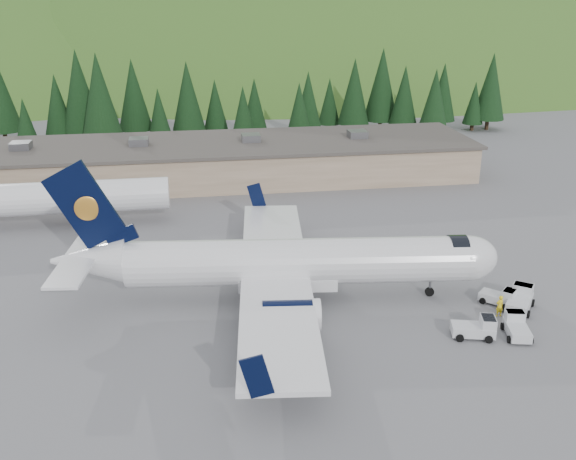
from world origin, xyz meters
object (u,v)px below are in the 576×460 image
at_px(baggage_tug_b, 501,297).
at_px(baggage_tug_c, 516,326).
at_px(second_airliner, 39,198).
at_px(terminal_building, 215,160).
at_px(baggage_tug_d, 520,299).
at_px(airliner, 286,263).
at_px(ramp_worker, 500,306).
at_px(baggage_tug_a, 477,328).

height_order(baggage_tug_b, baggage_tug_c, baggage_tug_c).
relative_size(second_airliner, baggage_tug_c, 8.43).
bearing_deg(terminal_building, baggage_tug_d, -61.97).
distance_m(airliner, ramp_worker, 17.49).
height_order(second_airliner, baggage_tug_d, second_airliner).
bearing_deg(baggage_tug_b, airliner, -146.99).
xyz_separation_m(airliner, ramp_worker, (16.35, -5.73, -2.38)).
bearing_deg(baggage_tug_a, terminal_building, 125.01).
relative_size(baggage_tug_a, baggage_tug_b, 1.15).
xyz_separation_m(baggage_tug_c, ramp_worker, (0.08, 2.95, 0.19)).
xyz_separation_m(second_airliner, baggage_tug_b, (41.26, -25.69, -2.65)).
distance_m(airliner, baggage_tug_d, 19.45).
bearing_deg(terminal_building, airliner, -84.07).
height_order(baggage_tug_c, terminal_building, terminal_building).
bearing_deg(ramp_worker, baggage_tug_d, -164.37).
xyz_separation_m(second_airliner, ramp_worker, (40.19, -27.61, -2.41)).
bearing_deg(ramp_worker, airliner, -28.02).
distance_m(airliner, baggage_tug_a, 15.91).
xyz_separation_m(baggage_tug_a, baggage_tug_c, (3.09, -0.15, -0.04)).
relative_size(baggage_tug_c, baggage_tug_d, 0.89).
distance_m(baggage_tug_a, terminal_building, 49.50).
bearing_deg(baggage_tug_b, ramp_worker, -73.74).
distance_m(baggage_tug_b, terminal_building, 46.88).
xyz_separation_m(baggage_tug_b, baggage_tug_c, (-1.14, -4.87, 0.04)).
distance_m(baggage_tug_a, baggage_tug_d, 6.75).
relative_size(baggage_tug_a, baggage_tug_d, 0.94).
height_order(baggage_tug_a, baggage_tug_b, baggage_tug_a).
height_order(baggage_tug_b, baggage_tug_d, baggage_tug_d).
relative_size(terminal_building, ramp_worker, 39.04).
xyz_separation_m(second_airliner, baggage_tug_a, (37.03, -30.41, -2.57)).
distance_m(baggage_tug_a, baggage_tug_b, 6.34).
height_order(second_airliner, baggage_tug_b, second_airliner).
xyz_separation_m(baggage_tug_d, ramp_worker, (-2.37, -1.07, 0.11)).
bearing_deg(second_airliner, airliner, -42.54).
relative_size(baggage_tug_c, ramp_worker, 1.79).
bearing_deg(baggage_tug_c, airliner, 75.04).
xyz_separation_m(baggage_tug_c, baggage_tug_d, (2.45, 4.02, 0.09)).
relative_size(baggage_tug_c, terminal_building, 0.05).
bearing_deg(baggage_tug_c, ramp_worker, 11.62).
distance_m(baggage_tug_c, baggage_tug_d, 4.71).
relative_size(second_airliner, ramp_worker, 15.12).
bearing_deg(baggage_tug_d, airliner, 113.74).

